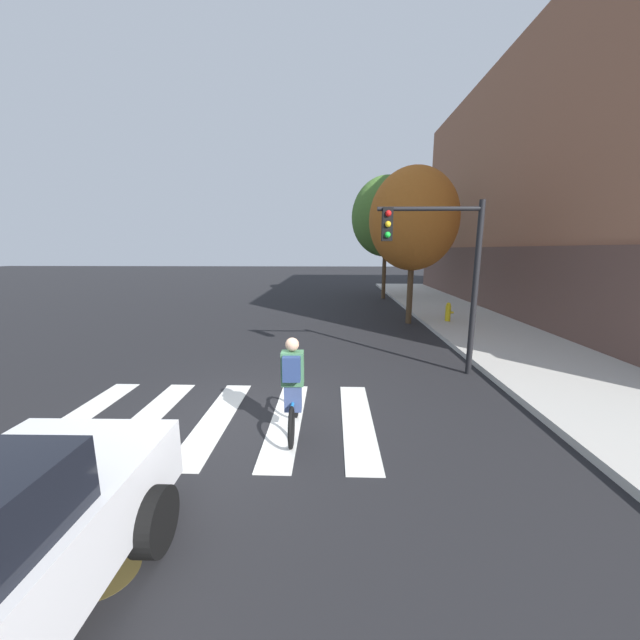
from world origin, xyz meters
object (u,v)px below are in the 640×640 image
at_px(traffic_light_near, 442,259).
at_px(street_tree_mid, 386,217).
at_px(manhole_cover, 106,571).
at_px(cyclist, 293,387).
at_px(street_tree_near, 413,220).
at_px(fire_hydrant, 448,312).

xyz_separation_m(traffic_light_near, street_tree_mid, (0.66, 13.98, 2.18)).
bearing_deg(manhole_cover, cyclist, 59.83).
bearing_deg(street_tree_near, cyclist, -112.62).
xyz_separation_m(traffic_light_near, fire_hydrant, (2.21, 6.00, -2.33)).
relative_size(manhole_cover, fire_hydrant, 0.82).
relative_size(cyclist, street_tree_near, 0.27).
bearing_deg(fire_hydrant, manhole_cover, -120.75).
bearing_deg(traffic_light_near, street_tree_mid, 87.28).
distance_m(traffic_light_near, street_tree_near, 6.41).
bearing_deg(cyclist, manhole_cover, -120.17).
distance_m(manhole_cover, street_tree_near, 13.84).
xyz_separation_m(traffic_light_near, street_tree_near, (0.64, 6.22, 1.39)).
height_order(manhole_cover, fire_hydrant, fire_hydrant).
bearing_deg(street_tree_mid, traffic_light_near, -92.72).
relative_size(street_tree_near, street_tree_mid, 0.84).
bearing_deg(cyclist, street_tree_near, 67.38).
height_order(traffic_light_near, fire_hydrant, traffic_light_near).
height_order(cyclist, fire_hydrant, cyclist).
bearing_deg(cyclist, fire_hydrant, 59.08).
xyz_separation_m(fire_hydrant, street_tree_near, (-1.57, 0.22, 3.72)).
relative_size(manhole_cover, street_tree_near, 0.10).
height_order(traffic_light_near, street_tree_mid, street_tree_mid).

